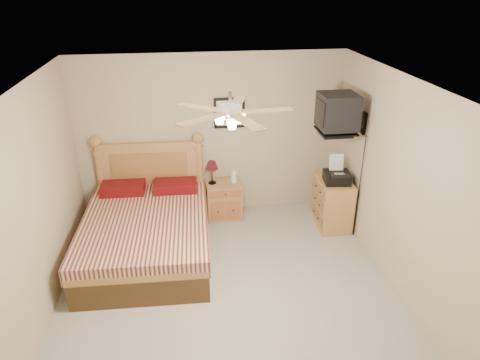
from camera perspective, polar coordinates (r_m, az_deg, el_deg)
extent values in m
plane|color=#9B968C|center=(5.20, -1.31, -16.03)|extent=(4.50, 4.50, 0.00)
cube|color=white|center=(4.00, -1.67, 11.79)|extent=(4.00, 4.50, 0.04)
cube|color=tan|center=(6.51, -3.80, 5.76)|extent=(4.00, 0.04, 2.50)
cube|color=tan|center=(4.72, -26.48, -5.24)|extent=(0.04, 4.50, 2.50)
cube|color=tan|center=(5.07, 21.62, -2.13)|extent=(0.04, 4.50, 2.50)
cube|color=#A46834|center=(6.69, -2.19, -2.62)|extent=(0.55, 0.42, 0.58)
imported|color=silver|center=(6.50, -0.84, 0.64)|extent=(0.11, 0.11, 0.25)
cube|color=black|center=(6.40, -1.44, 8.94)|extent=(0.46, 0.04, 0.46)
cube|color=#B06F3A|center=(6.55, 12.26, -3.02)|extent=(0.47, 0.66, 0.76)
imported|color=#B4A794|center=(6.53, 11.66, 0.82)|extent=(0.27, 0.32, 0.03)
imported|color=gray|center=(6.55, 11.61, 1.12)|extent=(0.22, 0.29, 0.02)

